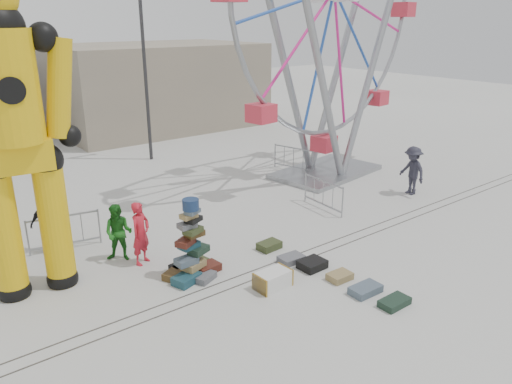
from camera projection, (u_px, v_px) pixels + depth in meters
ground at (276, 286)px, 12.82m from camera, size 90.00×90.00×0.00m
track_line_near at (262, 276)px, 13.27m from camera, size 40.00×0.04×0.01m
track_line_far at (253, 271)px, 13.57m from camera, size 40.00×0.04×0.01m
building_right at (156, 86)px, 30.94m from camera, size 12.00×8.00×5.00m
lamp_post_right at (147, 64)px, 22.81m from camera, size 1.41×0.25×8.00m
suitcase_tower at (192, 255)px, 13.15m from camera, size 1.60×1.40×2.17m
crash_test_dummy at (14, 132)px, 11.30m from camera, size 3.06×1.35×7.69m
ferris_wheel at (333, 16)px, 19.79m from camera, size 11.42×3.48×13.36m
steamer_trunk at (273, 280)px, 12.68m from camera, size 0.95×0.58×0.43m
row_case_0 at (269, 245)px, 14.82m from camera, size 0.72×0.51×0.22m
row_case_1 at (291, 259)px, 14.04m from camera, size 0.73×0.52×0.18m
row_case_2 at (312, 264)px, 13.68m from camera, size 0.73×0.60×0.23m
row_case_3 at (340, 276)px, 13.09m from camera, size 0.65×0.47×0.19m
row_case_4 at (365, 290)px, 12.45m from camera, size 0.84×0.51×0.20m
row_case_5 at (394, 302)px, 11.91m from camera, size 0.78×0.44×0.18m
barricade_dummy_c at (65, 232)px, 14.66m from camera, size 1.98×0.48×1.10m
barricade_wheel_front at (323, 194)px, 17.78m from camera, size 0.25×2.00×1.10m
barricade_wheel_back at (293, 159)px, 22.22m from camera, size 0.62×1.96×1.10m
pedestrian_red at (141, 233)px, 13.72m from camera, size 0.78×0.69×1.80m
pedestrian_green at (119, 233)px, 13.93m from camera, size 1.02×1.00×1.66m
pedestrian_black at (50, 222)px, 14.46m from camera, size 1.09×0.47×1.84m
pedestrian_grey at (412, 171)px, 19.17m from camera, size 0.96×1.35×1.89m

